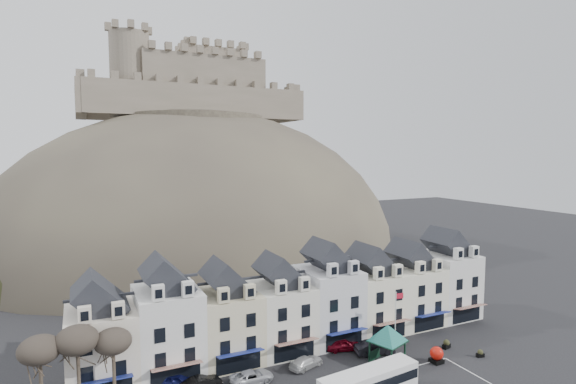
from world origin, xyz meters
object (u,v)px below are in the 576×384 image
at_px(car_black, 202,383).
at_px(bus_shelter, 388,333).
at_px(car_charcoal, 374,348).
at_px(red_buoy, 437,355).
at_px(car_navy, 178,380).
at_px(flagpole, 396,318).
at_px(car_white, 306,362).
at_px(car_silver, 252,377).
at_px(car_maroon, 343,344).
at_px(bus, 369,383).

bearing_deg(car_black, bus_shelter, -107.37).
bearing_deg(car_charcoal, red_buoy, -120.49).
relative_size(bus_shelter, car_navy, 1.57).
distance_m(flagpole, car_navy, 26.11).
height_order(car_navy, car_white, car_navy).
distance_m(car_black, car_white, 11.89).
xyz_separation_m(car_silver, car_charcoal, (15.72, 0.00, 0.14)).
bearing_deg(car_maroon, red_buoy, -116.52).
height_order(car_black, car_white, car_black).
distance_m(car_maroon, car_charcoal, 3.80).
relative_size(bus, bus_shelter, 1.67).
distance_m(bus_shelter, car_charcoal, 3.60).
bearing_deg(car_charcoal, car_navy, 96.86).
relative_size(flagpole, car_black, 1.77).
height_order(bus_shelter, car_navy, bus_shelter).
xyz_separation_m(car_navy, car_maroon, (20.10, 0.00, 0.03)).
height_order(bus, car_charcoal, bus).
relative_size(car_silver, car_maroon, 1.05).
xyz_separation_m(car_white, car_maroon, (6.12, 1.95, 0.12)).
distance_m(bus, car_maroon, 11.13).
height_order(bus, bus_shelter, bus_shelter).
relative_size(bus, car_silver, 2.40).
distance_m(flagpole, car_white, 12.31).
xyz_separation_m(flagpole, car_white, (-11.71, 1.06, -3.62)).
height_order(bus, car_maroon, bus).
relative_size(red_buoy, car_navy, 0.45).
bearing_deg(car_navy, car_silver, -84.18).
distance_m(car_navy, car_black, 2.66).
relative_size(bus_shelter, car_silver, 1.44).
relative_size(red_buoy, car_silver, 0.41).
height_order(car_silver, car_maroon, car_maroon).
xyz_separation_m(red_buoy, car_navy, (-28.09, 7.39, -0.24)).
distance_m(car_black, car_silver, 5.21).
bearing_deg(car_maroon, car_charcoal, -114.96).
height_order(bus_shelter, flagpole, flagpole).
xyz_separation_m(car_navy, car_charcoal, (22.95, -2.50, 0.07)).
xyz_separation_m(bus_shelter, car_black, (-20.88, 3.26, -2.78)).
height_order(flagpole, car_silver, flagpole).
height_order(red_buoy, car_silver, red_buoy).
relative_size(car_black, car_white, 0.96).
height_order(flagpole, car_black, flagpole).
distance_m(bus_shelter, car_silver, 16.17).
bearing_deg(car_charcoal, car_black, 100.70).
height_order(red_buoy, car_white, red_buoy).
bearing_deg(flagpole, car_silver, 178.41).
height_order(car_navy, car_maroon, car_maroon).
bearing_deg(bus, car_silver, 133.36).
distance_m(flagpole, car_silver, 18.81).
height_order(car_navy, car_black, car_navy).
bearing_deg(car_black, car_silver, -108.04).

